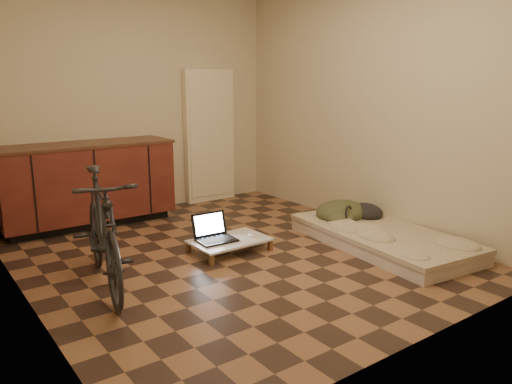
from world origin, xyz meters
TOP-DOWN VIEW (x-y plane):
  - room_shell at (0.00, 0.00)m, footprint 3.50×4.00m
  - cabinets at (-0.75, 1.70)m, footprint 1.84×0.62m
  - appliance_panel at (0.95, 1.94)m, footprint 0.70×0.10m
  - bicycle at (-1.20, -0.06)m, footprint 0.76×1.62m
  - futon at (1.30, -0.66)m, footprint 1.07×1.92m
  - clothing_pile at (1.40, -0.12)m, footprint 0.66×0.57m
  - headphones at (1.24, -0.29)m, footprint 0.30×0.29m
  - lap_desk at (0.02, 0.06)m, footprint 0.72×0.47m
  - laptop at (-0.10, 0.14)m, footprint 0.36×0.33m
  - mouse at (0.23, 0.01)m, footprint 0.07×0.10m

SIDE VIEW (x-z plane):
  - futon at x=1.30m, z-range 0.00..0.16m
  - lap_desk at x=0.02m, z-range 0.04..0.16m
  - mouse at x=0.23m, z-range 0.12..0.15m
  - laptop at x=-0.10m, z-range 0.05..0.29m
  - headphones at x=1.24m, z-range 0.16..0.31m
  - clothing_pile at x=1.40m, z-range 0.16..0.40m
  - cabinets at x=-0.75m, z-range 0.01..0.92m
  - bicycle at x=-1.20m, z-range 0.00..1.01m
  - appliance_panel at x=0.95m, z-range 0.00..1.70m
  - room_shell at x=0.00m, z-range 0.00..2.60m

